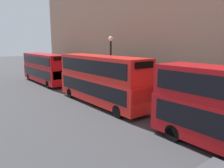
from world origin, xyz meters
name	(u,v)px	position (x,y,z in m)	size (l,w,h in m)	color
bus_second_in_queue	(101,78)	(1.60, 17.20, 2.46)	(2.59, 10.96, 4.47)	red
bus_third_in_queue	(45,67)	(1.60, 30.87, 2.26)	(2.59, 10.83, 4.09)	#A80F14
street_lamp	(111,61)	(3.21, 17.77, 3.86)	(0.44, 0.44, 6.21)	black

